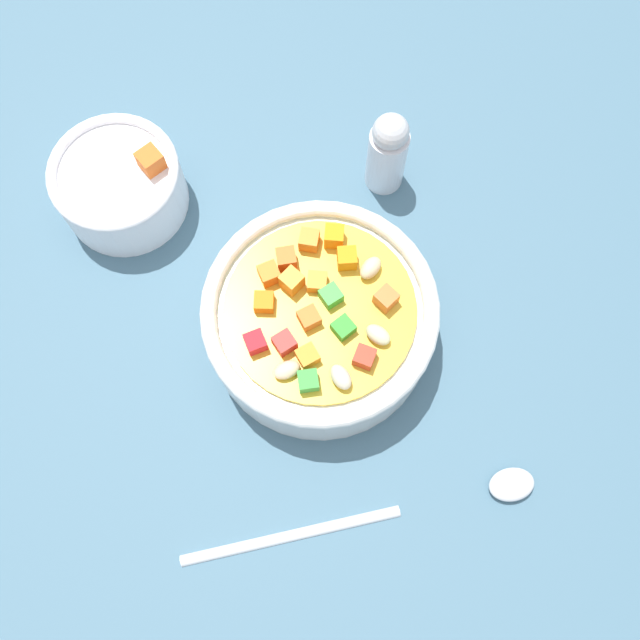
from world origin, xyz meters
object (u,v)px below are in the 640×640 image
Objects in this scene: spoon at (394,512)px; side_bowl_small at (120,185)px; pepper_shaker at (388,152)px; soup_bowl_main at (320,319)px.

side_bowl_small reaches higher than spoon.
soup_bowl_main is at bearing 111.32° from pepper_shaker.
pepper_shaker reaches higher than side_bowl_small.
spoon is 2.62× the size of pepper_shaker.
soup_bowl_main is at bearing -172.79° from side_bowl_small.
spoon is (-11.93, 5.79, -2.50)cm from soup_bowl_main.
soup_bowl_main is 13.10cm from pepper_shaker.
soup_bowl_main is 2.02× the size of pepper_shaker.
side_bowl_small is (29.42, -3.58, 2.05)cm from spoon.
side_bowl_small is at bearing 117.72° from spoon.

